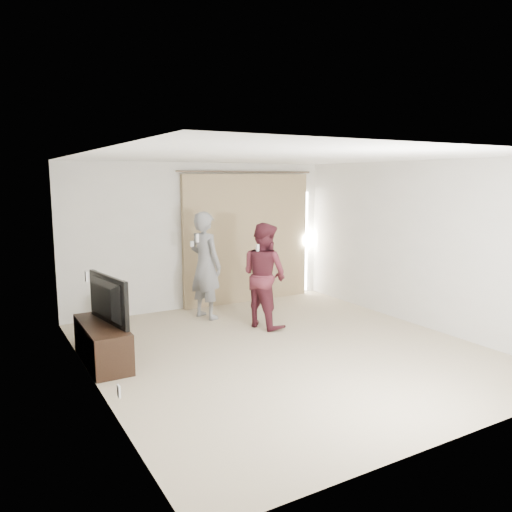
# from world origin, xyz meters

# --- Properties ---
(floor) EXTENTS (5.50, 5.50, 0.00)m
(floor) POSITION_xyz_m (0.00, 0.00, 0.00)
(floor) COLOR tan
(floor) RESTS_ON ground
(wall_back) EXTENTS (5.00, 0.04, 2.60)m
(wall_back) POSITION_xyz_m (0.00, 2.75, 1.30)
(wall_back) COLOR silver
(wall_back) RESTS_ON ground
(wall_left) EXTENTS (0.04, 5.50, 2.60)m
(wall_left) POSITION_xyz_m (-2.50, -0.00, 1.30)
(wall_left) COLOR silver
(wall_left) RESTS_ON ground
(ceiling) EXTENTS (5.00, 5.50, 0.01)m
(ceiling) POSITION_xyz_m (0.00, 0.00, 2.60)
(ceiling) COLOR white
(ceiling) RESTS_ON wall_back
(curtain) EXTENTS (2.80, 0.11, 2.46)m
(curtain) POSITION_xyz_m (0.91, 2.68, 1.20)
(curtain) COLOR tan
(curtain) RESTS_ON ground
(tv_console) EXTENTS (0.46, 1.32, 0.51)m
(tv_console) POSITION_xyz_m (-2.27, 0.76, 0.25)
(tv_console) COLOR black
(tv_console) RESTS_ON ground
(tv) EXTENTS (0.32, 1.07, 0.61)m
(tv) POSITION_xyz_m (-2.27, 0.76, 0.81)
(tv) COLOR black
(tv) RESTS_ON tv_console
(scratching_post) EXTENTS (0.38, 0.38, 0.50)m
(scratching_post) POSITION_xyz_m (-1.84, 2.40, 0.20)
(scratching_post) COLOR tan
(scratching_post) RESTS_ON ground
(person_man) EXTENTS (0.62, 0.76, 1.79)m
(person_man) POSITION_xyz_m (-0.27, 2.00, 0.90)
(person_man) COLOR slate
(person_man) RESTS_ON ground
(person_woman) EXTENTS (0.81, 0.94, 1.65)m
(person_woman) POSITION_xyz_m (0.33, 1.09, 0.82)
(person_woman) COLOR #501C26
(person_woman) RESTS_ON ground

